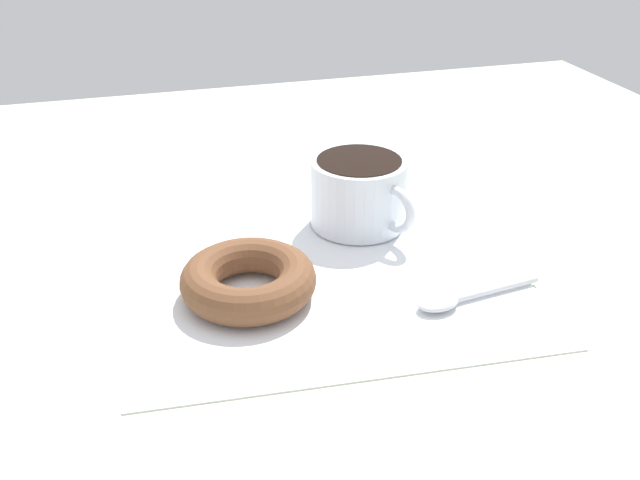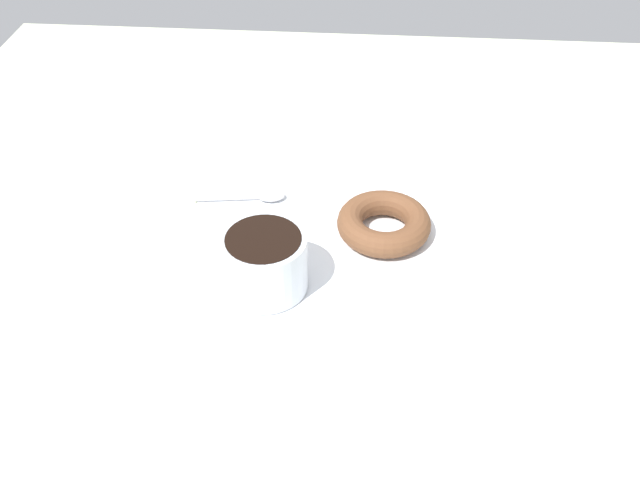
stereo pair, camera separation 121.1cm
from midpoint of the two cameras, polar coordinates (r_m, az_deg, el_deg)
The scene contains 5 objects.
ground_plane at distance 47.95cm, azimuth -17.88°, elevation -38.47°, with size 120.00×120.00×2.00cm, color beige.
napkin at distance 46.05cm, azimuth -16.70°, elevation -41.98°, with size 34.61×34.61×0.30cm, color white.
coffee_cup at distance 43.95cm, azimuth -31.33°, elevation -45.60°, with size 9.51×11.74×6.90cm.
donut at distance 43.92cm, azimuth -3.42°, elevation -38.11°, with size 11.47×11.47×3.16cm, color brown.
spoon at distance 50.16cm, azimuth -23.53°, elevation -27.89°, with size 11.91×3.04×0.90cm.
Camera 2 is at (6.84, -66.45, 56.11)cm, focal length 40.00 mm.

